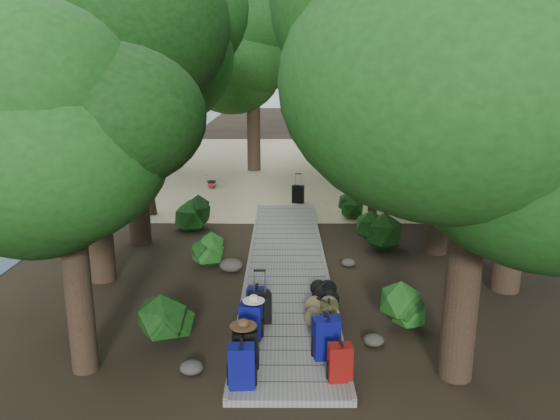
# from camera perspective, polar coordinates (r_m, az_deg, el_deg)

# --- Properties ---
(ground) EXTENTS (120.00, 120.00, 0.00)m
(ground) POSITION_cam_1_polar(r_m,az_deg,el_deg) (13.07, 0.74, -7.46)
(ground) COLOR #2D2116
(ground) RESTS_ON ground
(sand_beach) EXTENTS (40.00, 22.00, 0.02)m
(sand_beach) POSITION_cam_1_polar(r_m,az_deg,el_deg) (28.55, 0.46, 4.66)
(sand_beach) COLOR #CEBC8B
(sand_beach) RESTS_ON ground
(boardwalk) EXTENTS (2.00, 12.00, 0.12)m
(boardwalk) POSITION_cam_1_polar(r_m,az_deg,el_deg) (13.99, 0.70, -5.70)
(boardwalk) COLOR gray
(boardwalk) RESTS_ON ground
(backpack_left_a) EXTENTS (0.42, 0.31, 0.76)m
(backpack_left_a) POSITION_cam_1_polar(r_m,az_deg,el_deg) (8.72, -4.04, -15.77)
(backpack_left_a) COLOR #0C0572
(backpack_left_a) RESTS_ON boardwalk
(backpack_left_b) EXTENTS (0.45, 0.36, 0.73)m
(backpack_left_b) POSITION_cam_1_polar(r_m,az_deg,el_deg) (9.22, -3.66, -14.07)
(backpack_left_b) COLOR black
(backpack_left_b) RESTS_ON boardwalk
(backpack_left_c) EXTENTS (0.43, 0.33, 0.74)m
(backpack_left_c) POSITION_cam_1_polar(r_m,az_deg,el_deg) (10.12, -3.07, -11.31)
(backpack_left_c) COLOR #0C0572
(backpack_left_c) RESTS_ON boardwalk
(backpack_left_d) EXTENTS (0.40, 0.31, 0.56)m
(backpack_left_d) POSITION_cam_1_polar(r_m,az_deg,el_deg) (11.17, -2.48, -9.22)
(backpack_left_d) COLOR #0C0572
(backpack_left_d) RESTS_ON boardwalk
(backpack_right_a) EXTENTS (0.39, 0.30, 0.66)m
(backpack_right_a) POSITION_cam_1_polar(r_m,az_deg,el_deg) (8.94, 6.30, -15.37)
(backpack_right_a) COLOR maroon
(backpack_right_a) RESTS_ON boardwalk
(backpack_right_b) EXTENTS (0.49, 0.39, 0.78)m
(backpack_right_b) POSITION_cam_1_polar(r_m,az_deg,el_deg) (9.51, 4.84, -12.95)
(backpack_right_b) COLOR #0C0572
(backpack_right_b) RESTS_ON boardwalk
(backpack_right_c) EXTENTS (0.36, 0.27, 0.59)m
(backpack_right_c) POSITION_cam_1_polar(r_m,az_deg,el_deg) (9.97, 5.28, -12.24)
(backpack_right_c) COLOR #0C0572
(backpack_right_c) RESTS_ON boardwalk
(backpack_right_d) EXTENTS (0.35, 0.28, 0.49)m
(backpack_right_d) POSITION_cam_1_polar(r_m,az_deg,el_deg) (10.69, 5.10, -10.60)
(backpack_right_d) COLOR #333A16
(backpack_right_d) RESTS_ON boardwalk
(duffel_right_khaki) EXTENTS (0.67, 0.74, 0.41)m
(duffel_right_khaki) POSITION_cam_1_polar(r_m,az_deg,el_deg) (10.82, 4.38, -10.49)
(duffel_right_khaki) COLOR olive
(duffel_right_khaki) RESTS_ON boardwalk
(duffel_right_black) EXTENTS (0.57, 0.71, 0.38)m
(duffel_right_black) POSITION_cam_1_polar(r_m,az_deg,el_deg) (11.66, 4.65, -8.67)
(duffel_right_black) COLOR black
(duffel_right_black) RESTS_ON boardwalk
(suitcase_on_boardwalk) EXTENTS (0.46, 0.33, 0.63)m
(suitcase_on_boardwalk) POSITION_cam_1_polar(r_m,az_deg,el_deg) (10.68, -2.11, -10.14)
(suitcase_on_boardwalk) COLOR black
(suitcase_on_boardwalk) RESTS_ON boardwalk
(lone_suitcase_on_sand) EXTENTS (0.47, 0.35, 0.66)m
(lone_suitcase_on_sand) POSITION_cam_1_polar(r_m,az_deg,el_deg) (20.45, 1.90, 1.67)
(lone_suitcase_on_sand) COLOR black
(lone_suitcase_on_sand) RESTS_ON sand_beach
(hat_brown) EXTENTS (0.45, 0.45, 0.13)m
(hat_brown) POSITION_cam_1_polar(r_m,az_deg,el_deg) (9.03, -3.86, -11.63)
(hat_brown) COLOR #51351E
(hat_brown) RESTS_ON backpack_left_b
(hat_white) EXTENTS (0.40, 0.40, 0.13)m
(hat_white) POSITION_cam_1_polar(r_m,az_deg,el_deg) (9.90, -2.77, -9.11)
(hat_white) COLOR silver
(hat_white) RESTS_ON backpack_left_c
(kayak) EXTENTS (1.13, 2.94, 0.29)m
(kayak) POSITION_cam_1_polar(r_m,az_deg,el_deg) (23.64, -7.17, 2.85)
(kayak) COLOR red
(kayak) RESTS_ON sand_beach
(sun_lounger) EXTENTS (1.05, 1.99, 0.61)m
(sun_lounger) POSITION_cam_1_polar(r_m,az_deg,el_deg) (21.99, 8.40, 2.37)
(sun_lounger) COLOR silver
(sun_lounger) RESTS_ON sand_beach
(tree_right_a) EXTENTS (4.68, 4.68, 7.81)m
(tree_right_a) POSITION_cam_1_polar(r_m,az_deg,el_deg) (8.56, 19.75, 7.03)
(tree_right_a) COLOR black
(tree_right_a) RESTS_ON ground
(tree_right_b) EXTENTS (5.22, 5.22, 9.32)m
(tree_right_b) POSITION_cam_1_polar(r_m,az_deg,el_deg) (12.72, 24.39, 12.20)
(tree_right_b) COLOR black
(tree_right_b) RESTS_ON ground
(tree_right_c) EXTENTS (5.04, 5.04, 8.72)m
(tree_right_c) POSITION_cam_1_polar(r_m,az_deg,el_deg) (14.87, 17.04, 11.84)
(tree_right_c) COLOR black
(tree_right_c) RESTS_ON ground
(tree_right_d) EXTENTS (5.53, 5.53, 10.14)m
(tree_right_d) POSITION_cam_1_polar(r_m,az_deg,el_deg) (17.15, 18.96, 14.34)
(tree_right_d) COLOR black
(tree_right_d) RESTS_ON ground
(tree_right_e) EXTENTS (5.19, 5.19, 9.34)m
(tree_right_e) POSITION_cam_1_polar(r_m,az_deg,el_deg) (19.53, 11.97, 13.55)
(tree_right_e) COLOR black
(tree_right_e) RESTS_ON ground
(tree_right_f) EXTENTS (5.25, 5.25, 9.37)m
(tree_right_f) POSITION_cam_1_polar(r_m,az_deg,el_deg) (22.08, 18.55, 13.24)
(tree_right_f) COLOR black
(tree_right_f) RESTS_ON ground
(tree_left_a) EXTENTS (3.71, 3.71, 6.18)m
(tree_left_a) POSITION_cam_1_polar(r_m,az_deg,el_deg) (9.01, -21.24, 1.97)
(tree_left_a) COLOR black
(tree_left_a) RESTS_ON ground
(tree_left_b) EXTENTS (4.94, 4.94, 8.90)m
(tree_left_b) POSITION_cam_1_polar(r_m,az_deg,el_deg) (12.98, -19.53, 11.74)
(tree_left_b) COLOR black
(tree_left_b) RESTS_ON ground
(tree_left_c) EXTENTS (5.01, 5.01, 8.72)m
(tree_left_c) POSITION_cam_1_polar(r_m,az_deg,el_deg) (15.64, -15.32, 12.06)
(tree_left_c) COLOR black
(tree_left_c) RESTS_ON ground
(tree_back_a) EXTENTS (5.40, 5.40, 9.35)m
(tree_back_a) POSITION_cam_1_polar(r_m,az_deg,el_deg) (26.81, -2.84, 14.02)
(tree_back_a) COLOR black
(tree_back_a) RESTS_ON ground
(tree_back_b) EXTENTS (5.97, 5.97, 10.67)m
(tree_back_b) POSITION_cam_1_polar(r_m,az_deg,el_deg) (28.50, 4.98, 15.34)
(tree_back_b) COLOR black
(tree_back_b) RESTS_ON ground
(tree_back_c) EXTENTS (4.39, 4.39, 7.91)m
(tree_back_c) POSITION_cam_1_polar(r_m,az_deg,el_deg) (27.63, 12.02, 12.25)
(tree_back_c) COLOR black
(tree_back_c) RESTS_ON ground
(tree_back_d) EXTENTS (4.53, 4.53, 7.56)m
(tree_back_d) POSITION_cam_1_polar(r_m,az_deg,el_deg) (27.73, -12.10, 11.89)
(tree_back_d) COLOR black
(tree_back_d) RESTS_ON ground
(palm_right_a) EXTENTS (4.23, 4.23, 7.21)m
(palm_right_a) POSITION_cam_1_polar(r_m,az_deg,el_deg) (18.68, 10.36, 10.32)
(palm_right_a) COLOR #10380F
(palm_right_a) RESTS_ON ground
(palm_right_b) EXTENTS (4.46, 4.46, 8.61)m
(palm_right_b) POSITION_cam_1_polar(r_m,az_deg,el_deg) (23.51, 11.90, 12.77)
(palm_right_b) COLOR #10380F
(palm_right_b) RESTS_ON ground
(palm_right_c) EXTENTS (3.87, 3.87, 6.16)m
(palm_right_c) POSITION_cam_1_polar(r_m,az_deg,el_deg) (24.17, 6.56, 10.11)
(palm_right_c) COLOR #10380F
(palm_right_c) RESTS_ON ground
(palm_left_a) EXTENTS (4.92, 4.92, 7.82)m
(palm_left_a) POSITION_cam_1_polar(r_m,az_deg,el_deg) (18.83, -14.78, 11.06)
(palm_left_a) COLOR #10380F
(palm_left_a) RESTS_ON ground
(rock_left_a) EXTENTS (0.39, 0.35, 0.22)m
(rock_left_a) POSITION_cam_1_polar(r_m,az_deg,el_deg) (9.50, -9.22, -15.93)
(rock_left_a) COLOR #4C473F
(rock_left_a) RESTS_ON ground
(rock_left_b) EXTENTS (0.36, 0.33, 0.20)m
(rock_left_b) POSITION_cam_1_polar(r_m,az_deg,el_deg) (11.24, -12.60, -11.11)
(rock_left_b) COLOR #4C473F
(rock_left_b) RESTS_ON ground
(rock_left_c) EXTENTS (0.59, 0.53, 0.32)m
(rock_left_c) POSITION_cam_1_polar(r_m,az_deg,el_deg) (13.70, -5.10, -5.76)
(rock_left_c) COLOR #4C473F
(rock_left_c) RESTS_ON ground
(rock_left_d) EXTENTS (0.30, 0.27, 0.16)m
(rock_left_d) POSITION_cam_1_polar(r_m,az_deg,el_deg) (15.80, -7.57, -3.35)
(rock_left_d) COLOR #4C473F
(rock_left_d) RESTS_ON ground
(rock_right_a) EXTENTS (0.38, 0.34, 0.21)m
(rock_right_a) POSITION_cam_1_polar(r_m,az_deg,el_deg) (10.36, 9.76, -13.25)
(rock_right_a) COLOR #4C473F
(rock_right_a) RESTS_ON ground
(rock_right_b) EXTENTS (0.48, 0.43, 0.27)m
(rock_right_b) POSITION_cam_1_polar(r_m,az_deg,el_deg) (12.21, 13.06, -8.83)
(rock_right_b) COLOR #4C473F
(rock_right_b) RESTS_ON ground
(rock_right_c) EXTENTS (0.36, 0.33, 0.20)m
(rock_right_c) POSITION_cam_1_polar(r_m,az_deg,el_deg) (14.11, 7.14, -5.46)
(rock_right_c) COLOR #4C473F
(rock_right_c) RESTS_ON ground
(rock_right_d) EXTENTS (0.50, 0.45, 0.28)m
(rock_right_d) POSITION_cam_1_polar(r_m,az_deg,el_deg) (17.44, 9.75, -1.52)
(rock_right_d) COLOR #4C473F
(rock_right_d) RESTS_ON ground
(shrub_left_a) EXTENTS (1.15, 1.15, 1.04)m
(shrub_left_a) POSITION_cam_1_polar(r_m,az_deg,el_deg) (10.18, -11.24, -11.24)
(shrub_left_a) COLOR #194314
(shrub_left_a) RESTS_ON ground
(shrub_left_b) EXTENTS (0.94, 0.94, 0.85)m
(shrub_left_b) POSITION_cam_1_polar(r_m,az_deg,el_deg) (14.17, -7.81, -4.01)
(shrub_left_b) COLOR #194314
(shrub_left_b) RESTS_ON ground
(shrub_left_c) EXTENTS (1.11, 1.11, 1.00)m
(shrub_left_c) POSITION_cam_1_polar(r_m,az_deg,el_deg) (17.38, -8.89, -0.31)
(shrub_left_c) COLOR #194314
(shrub_left_c) RESTS_ON ground
(shrub_right_a) EXTENTS (0.89, 0.89, 0.80)m
(shrub_right_a) POSITION_cam_1_polar(r_m,az_deg,el_deg) (11.07, 12.96, -9.81)
(shrub_right_a) COLOR #194314
(shrub_right_a) RESTS_ON ground
(shrub_right_b) EXTENTS (1.21, 1.21, 1.09)m
(shrub_right_b) POSITION_cam_1_polar(r_m,az_deg,el_deg) (15.38, 10.07, -2.14)
(shrub_right_b) COLOR #194314
(shrub_right_b) RESTS_ON ground
(shrub_right_c) EXTENTS (0.89, 0.89, 0.80)m
(shrub_right_c) POSITION_cam_1_polar(r_m,az_deg,el_deg) (18.30, 7.25, 0.18)
(shrub_right_c) COLOR #194314
(shrub_right_c) RESTS_ON ground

